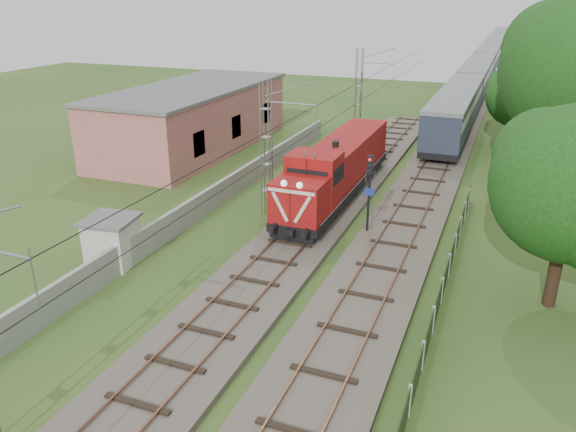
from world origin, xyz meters
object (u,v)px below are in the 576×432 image
at_px(coach_rake, 488,57).
at_px(signal_post, 369,181).
at_px(locomotive, 337,168).
at_px(relay_hut, 112,241).

height_order(coach_rake, signal_post, signal_post).
xyz_separation_m(locomotive, relay_hut, (-7.40, -12.78, -0.91)).
bearing_deg(locomotive, signal_post, -56.21).
bearing_deg(signal_post, coach_rake, 88.63).
bearing_deg(coach_rake, relay_hut, -98.76).
relative_size(locomotive, signal_post, 3.49).
relative_size(coach_rake, signal_post, 25.33).
height_order(locomotive, relay_hut, locomotive).
relative_size(locomotive, coach_rake, 0.14).
height_order(locomotive, coach_rake, locomotive).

